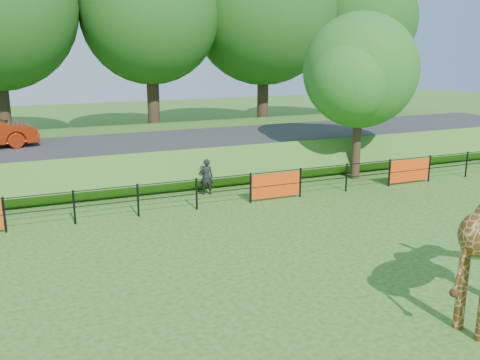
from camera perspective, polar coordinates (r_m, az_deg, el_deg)
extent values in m
plane|color=#265916|center=(11.55, 8.27, -14.09)|extent=(90.00, 90.00, 0.00)
cube|color=#265916|center=(25.21, -9.99, 3.01)|extent=(40.00, 9.00, 1.30)
cube|color=#313134|center=(23.64, -9.24, 4.05)|extent=(40.00, 5.00, 0.12)
imported|color=black|center=(19.93, -3.60, 0.34)|extent=(0.56, 0.43, 1.37)
cylinder|color=#2E2214|center=(22.66, 12.33, 4.09)|extent=(0.36, 0.36, 3.20)
sphere|color=#1F5C19|center=(22.36, 12.73, 11.34)|extent=(4.60, 4.60, 4.60)
sphere|color=#1F5C19|center=(23.61, 14.01, 10.28)|extent=(3.45, 3.45, 3.45)
sphere|color=#1F5C19|center=(21.29, 11.70, 10.33)|extent=(3.22, 3.22, 3.22)
cylinder|color=#2E2214|center=(30.81, -23.97, 7.49)|extent=(0.70, 0.70, 5.00)
cylinder|color=#2E2214|center=(31.67, -9.24, 8.67)|extent=(0.70, 0.70, 5.00)
sphere|color=#1F4F15|center=(31.58, -9.59, 17.08)|extent=(7.80, 7.80, 7.80)
cylinder|color=#2E2214|center=(33.99, 2.44, 9.20)|extent=(0.70, 0.70, 5.00)
sphere|color=#1F4F15|center=(33.92, 2.54, 17.51)|extent=(8.80, 8.80, 8.80)
cylinder|color=#2E2214|center=(37.49, 12.32, 9.36)|extent=(0.70, 0.70, 5.00)
sphere|color=#1F4F15|center=(37.40, 12.69, 16.29)|extent=(7.40, 7.40, 7.40)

